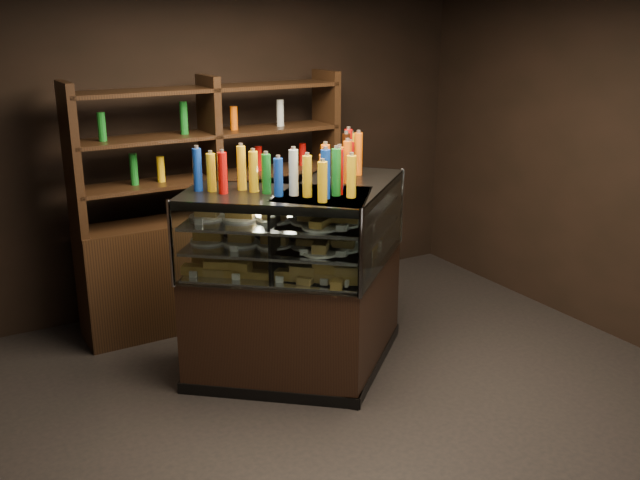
# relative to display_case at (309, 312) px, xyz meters

# --- Properties ---
(ground) EXTENTS (5.00, 5.00, 0.00)m
(ground) POSITION_rel_display_case_xyz_m (-0.11, -0.82, -0.46)
(ground) COLOR black
(ground) RESTS_ON ground
(room_shell) EXTENTS (5.02, 5.02, 3.01)m
(room_shell) POSITION_rel_display_case_xyz_m (-0.11, -0.82, 1.49)
(room_shell) COLOR black
(room_shell) RESTS_ON ground
(display_case) EXTENTS (1.86, 1.29, 1.35)m
(display_case) POSITION_rel_display_case_xyz_m (0.00, 0.00, 0.00)
(display_case) COLOR black
(display_case) RESTS_ON ground
(food_display) EXTENTS (1.51, 0.89, 0.42)m
(food_display) POSITION_rel_display_case_xyz_m (0.00, -0.00, 0.56)
(food_display) COLOR gold
(food_display) RESTS_ON display_case
(bottles_top) EXTENTS (1.34, 0.74, 0.30)m
(bottles_top) POSITION_rel_display_case_xyz_m (-0.00, 0.00, 1.03)
(bottles_top) COLOR #0F38B2
(bottles_top) RESTS_ON display_case
(potted_conifer) EXTENTS (0.34, 0.34, 0.74)m
(potted_conifer) POSITION_rel_display_case_xyz_m (0.88, 0.55, -0.04)
(potted_conifer) COLOR black
(potted_conifer) RESTS_ON ground
(back_shelving) EXTENTS (2.20, 0.47, 2.00)m
(back_shelving) POSITION_rel_display_case_xyz_m (-0.21, 1.23, 0.16)
(back_shelving) COLOR black
(back_shelving) RESTS_ON ground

